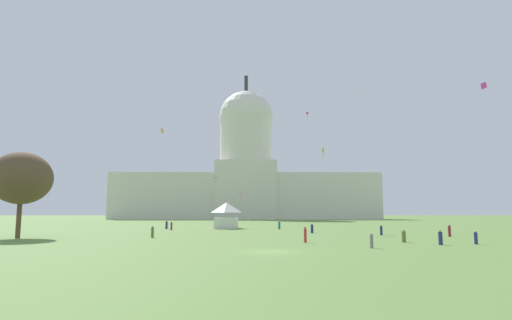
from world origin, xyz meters
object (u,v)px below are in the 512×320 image
object	(u,v)px
person_navy_near_tree_west	(381,230)
person_navy_lawn_far_right	(440,238)
person_olive_near_tree_east	(404,236)
kite_blue_low	(216,178)
kite_red_high	(307,114)
capitol_building	(246,176)
person_navy_mid_left	(166,225)
person_red_front_left	(305,235)
kite_magenta_mid	(484,86)
kite_lime_low	(323,152)
person_navy_front_right	(312,229)
person_maroon_edge_west	(449,231)
kite_pink_low	(240,194)
person_grey_back_right	(167,225)
kite_orange_mid	(162,131)
person_navy_deep_crowd	(476,238)
kite_white_high	(360,93)
tree_west_mid	(22,178)
person_olive_back_left	(152,232)
event_tent	(226,215)
person_maroon_mid_center	(171,226)
person_grey_back_center	(372,241)
person_teal_mid_right	(279,225)

from	to	relation	value
person_navy_near_tree_west	person_navy_lawn_far_right	xyz separation A→B (m)	(0.42, -18.58, -0.02)
person_olive_near_tree_east	kite_blue_low	size ratio (longest dim) A/B	0.52
kite_red_high	capitol_building	bearing A→B (deg)	-149.82
person_navy_mid_left	person_red_front_left	size ratio (longest dim) A/B	0.94
kite_magenta_mid	kite_lime_low	world-z (taller)	kite_magenta_mid
person_red_front_left	person_navy_front_right	bearing A→B (deg)	111.88
person_maroon_edge_west	kite_red_high	distance (m)	125.45
person_maroon_edge_west	kite_pink_low	world-z (taller)	kite_pink_low
person_navy_near_tree_west	kite_red_high	xyz separation A→B (m)	(5.63, 113.73, 44.36)
person_grey_back_right	person_red_front_left	xyz separation A→B (m)	(23.52, -41.71, 0.16)
kite_pink_low	kite_orange_mid	distance (m)	61.60
person_maroon_edge_west	kite_orange_mid	bearing A→B (deg)	-169.64
capitol_building	kite_orange_mid	distance (m)	103.44
person_navy_deep_crowd	kite_red_high	xyz separation A→B (m)	(0.96, 131.42, 44.40)
kite_white_high	person_navy_mid_left	bearing A→B (deg)	-140.04
tree_west_mid	person_navy_lawn_far_right	size ratio (longest dim) A/B	7.41
person_olive_back_left	person_navy_mid_left	bearing A→B (deg)	-109.61
kite_orange_mid	kite_lime_low	world-z (taller)	kite_orange_mid
event_tent	person_maroon_mid_center	bearing A→B (deg)	-138.94
kite_magenta_mid	kite_blue_low	bearing A→B (deg)	52.96
person_navy_lawn_far_right	kite_pink_low	world-z (taller)	kite_pink_low
person_olive_back_left	person_red_front_left	xyz separation A→B (m)	(19.49, -9.76, 0.13)
person_maroon_mid_center	person_maroon_edge_west	xyz separation A→B (m)	(43.03, -22.19, 0.03)
tree_west_mid	kite_orange_mid	distance (m)	48.85
person_grey_back_right	person_navy_deep_crowd	distance (m)	60.99
person_red_front_left	kite_orange_mid	size ratio (longest dim) A/B	1.43
tree_west_mid	kite_lime_low	bearing A→B (deg)	17.43
person_red_front_left	kite_lime_low	xyz separation A→B (m)	(6.46, 23.41, 12.97)
person_navy_near_tree_west	kite_orange_mid	bearing A→B (deg)	-9.91
person_maroon_mid_center	person_red_front_left	bearing A→B (deg)	49.58
person_navy_mid_left	person_olive_back_left	distance (m)	29.70
person_grey_back_right	person_red_front_left	world-z (taller)	person_red_front_left
person_grey_back_center	person_teal_mid_right	bearing A→B (deg)	-52.48
person_navy_lawn_far_right	person_navy_mid_left	distance (m)	56.75
kite_pink_low	person_olive_back_left	bearing A→B (deg)	-140.47
kite_pink_low	kite_lime_low	world-z (taller)	kite_lime_low
person_navy_lawn_far_right	person_red_front_left	size ratio (longest dim) A/B	0.87
person_olive_back_left	kite_lime_low	world-z (taller)	kite_lime_low
person_navy_front_right	kite_blue_low	size ratio (longest dim) A/B	0.55
person_teal_mid_right	person_navy_mid_left	world-z (taller)	person_teal_mid_right
person_teal_mid_right	kite_white_high	world-z (taller)	kite_white_high
kite_red_high	person_navy_mid_left	bearing A→B (deg)	-38.61
kite_pink_low	kite_white_high	xyz separation A→B (m)	(44.08, -9.65, 36.75)
person_grey_back_right	person_navy_front_right	bearing A→B (deg)	-13.87
person_grey_back_right	kite_white_high	bearing A→B (deg)	68.46
person_navy_near_tree_west	person_olive_back_left	bearing A→B (deg)	43.07
person_maroon_edge_west	person_navy_front_right	xyz separation A→B (m)	(-17.87, 10.39, -0.07)
event_tent	kite_orange_mid	distance (m)	29.82
event_tent	kite_red_high	world-z (taller)	kite_red_high
capitol_building	person_red_front_left	xyz separation A→B (m)	(7.36, -156.31, -19.99)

